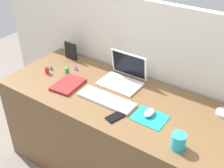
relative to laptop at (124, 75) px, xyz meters
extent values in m
plane|color=slate|center=(0.04, -0.20, -0.79)|extent=(6.00, 6.00, 0.00)
cube|color=silver|center=(0.04, 0.19, -0.13)|extent=(2.87, 0.05, 1.32)
cube|color=brown|center=(0.04, -0.20, -0.42)|extent=(1.67, 0.69, 0.74)
cube|color=white|center=(0.00, -0.05, -0.05)|extent=(0.30, 0.21, 0.01)
cube|color=white|center=(0.00, 0.07, 0.06)|extent=(0.30, 0.04, 0.20)
cube|color=black|center=(0.00, 0.06, 0.06)|extent=(0.27, 0.03, 0.17)
cube|color=white|center=(0.03, -0.28, -0.04)|extent=(0.41, 0.13, 0.02)
cube|color=teal|center=(0.36, -0.27, -0.05)|extent=(0.21, 0.17, 0.00)
ellipsoid|color=white|center=(0.35, -0.25, -0.03)|extent=(0.06, 0.10, 0.03)
cube|color=black|center=(0.18, -0.38, -0.05)|extent=(0.10, 0.14, 0.01)
cube|color=maroon|center=(-0.31, -0.28, -0.04)|extent=(0.19, 0.26, 0.02)
cube|color=black|center=(-0.57, 0.06, 0.02)|extent=(0.12, 0.02, 0.15)
cylinder|color=#28B7CC|center=(0.61, -0.41, -0.01)|extent=(0.08, 0.08, 0.09)
cone|color=teal|center=(-0.57, -0.18, -0.04)|extent=(0.03, 0.03, 0.04)
cylinder|color=green|center=(-0.43, -0.16, -0.04)|extent=(0.03, 0.03, 0.02)
sphere|color=green|center=(-0.43, -0.16, -0.01)|extent=(0.04, 0.04, 0.04)
cylinder|color=red|center=(-0.56, -0.24, -0.04)|extent=(0.03, 0.03, 0.03)
sphere|color=red|center=(-0.56, -0.24, -0.01)|extent=(0.04, 0.04, 0.04)
cone|color=pink|center=(-0.42, -0.07, -0.03)|extent=(0.04, 0.04, 0.05)
camera|label=1|loc=(0.96, -1.55, 1.09)|focal=46.01mm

